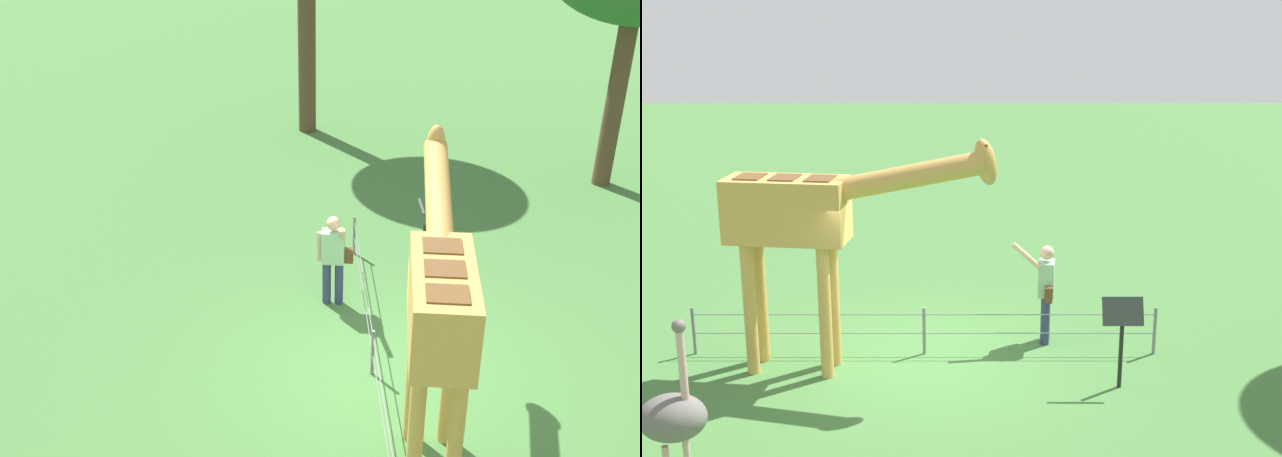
# 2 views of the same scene
# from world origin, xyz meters

# --- Properties ---
(ground_plane) EXTENTS (60.00, 60.00, 0.00)m
(ground_plane) POSITION_xyz_m (0.00, 0.00, 0.00)
(ground_plane) COLOR #427538
(giraffe) EXTENTS (3.87, 0.95, 3.49)m
(giraffe) POSITION_xyz_m (-1.55, -0.38, 2.28)
(giraffe) COLOR gold
(giraffe) RESTS_ON ground_plane
(visitor) EXTENTS (0.71, 0.59, 1.67)m
(visitor) POSITION_xyz_m (1.87, 0.64, 0.90)
(visitor) COLOR navy
(visitor) RESTS_ON ground_plane
(info_sign) EXTENTS (0.56, 0.21, 1.32)m
(info_sign) POSITION_xyz_m (2.78, -0.96, 0.95)
(info_sign) COLOR black
(info_sign) RESTS_ON ground_plane
(wire_fence) EXTENTS (7.05, 0.05, 0.75)m
(wire_fence) POSITION_xyz_m (0.00, 0.18, 0.40)
(wire_fence) COLOR slate
(wire_fence) RESTS_ON ground_plane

